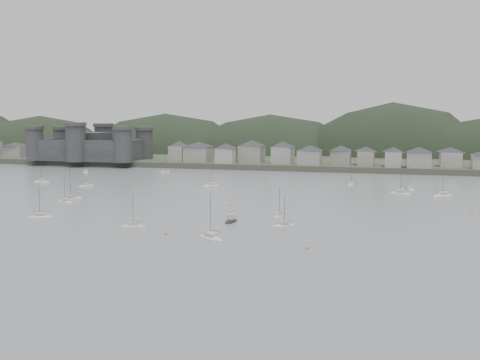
% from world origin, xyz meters
% --- Properties ---
extents(ground, '(900.00, 900.00, 0.00)m').
position_xyz_m(ground, '(0.00, 0.00, 0.00)').
color(ground, slate).
rests_on(ground, ground).
extents(far_shore_land, '(900.00, 250.00, 3.00)m').
position_xyz_m(far_shore_land, '(0.00, 295.00, 1.50)').
color(far_shore_land, '#383D2D').
rests_on(far_shore_land, ground).
extents(forested_ridge, '(851.55, 103.94, 102.57)m').
position_xyz_m(forested_ridge, '(4.83, 269.40, -11.28)').
color(forested_ridge, black).
rests_on(forested_ridge, ground).
extents(castle, '(66.00, 43.00, 20.00)m').
position_xyz_m(castle, '(-120.00, 179.80, 10.96)').
color(castle, '#2F2F31').
rests_on(castle, far_shore_land).
extents(waterfront_town, '(451.48, 28.46, 12.92)m').
position_xyz_m(waterfront_town, '(50.59, 183.34, 8.66)').
color(waterfront_town, gray).
rests_on(waterfront_town, far_shore_land).
extents(moored_fleet, '(265.07, 176.83, 13.53)m').
position_xyz_m(moored_fleet, '(-13.17, 66.71, 0.18)').
color(moored_fleet, silver).
rests_on(moored_fleet, ground).
extents(motor_launch_far, '(2.98, 7.27, 3.72)m').
position_xyz_m(motor_launch_far, '(10.62, 26.85, 0.30)').
color(motor_launch_far, black).
rests_on(motor_launch_far, ground).
extents(mooring_buoys, '(160.36, 131.21, 0.70)m').
position_xyz_m(mooring_buoys, '(-3.45, 62.30, 0.15)').
color(mooring_buoys, '#B3813B').
rests_on(mooring_buoys, ground).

